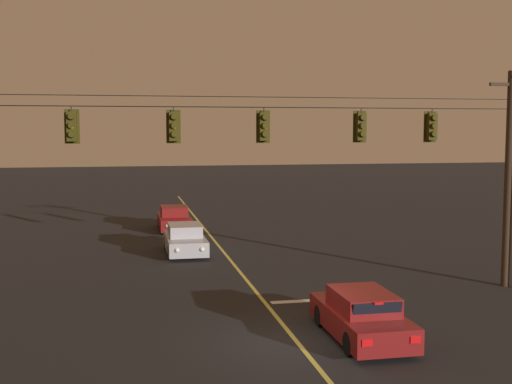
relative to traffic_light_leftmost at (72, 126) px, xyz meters
name	(u,v)px	position (x,y,z in m)	size (l,w,h in m)	color
ground_plane	(298,343)	(6.29, -4.88, -6.02)	(180.00, 180.00, 0.00)	black
lane_centre_stripe	(234,264)	(6.29, 6.02, -6.02)	(0.14, 60.00, 0.01)	#D1C64C
stop_bar_paint	(319,300)	(8.19, -0.58, -6.02)	(3.40, 0.36, 0.01)	silver
signal_span_assembly	(262,180)	(6.29, 0.02, -1.82)	(20.68, 0.32, 8.07)	#38281C
traffic_light_leftmost	(72,126)	(0.00, 0.00, 0.00)	(0.48, 0.41, 1.22)	black
traffic_light_left_inner	(174,126)	(3.29, 0.00, 0.00)	(0.48, 0.41, 1.22)	black
traffic_light_centre	(264,127)	(6.37, 0.00, 0.00)	(0.48, 0.41, 1.22)	black
traffic_light_right_inner	(361,127)	(9.88, 0.00, 0.00)	(0.48, 0.41, 1.22)	black
traffic_light_rightmost	(432,127)	(12.58, 0.00, 0.00)	(0.48, 0.41, 1.22)	black
car_waiting_near_lane	(362,316)	(8.16, -4.86, -5.37)	(1.80, 4.33, 1.39)	maroon
car_oncoming_lead	(185,240)	(4.43, 9.01, -5.37)	(1.80, 4.42, 1.39)	#A5A5AD
car_oncoming_trailing	(174,219)	(4.48, 16.50, -5.37)	(1.80, 4.42, 1.39)	maroon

